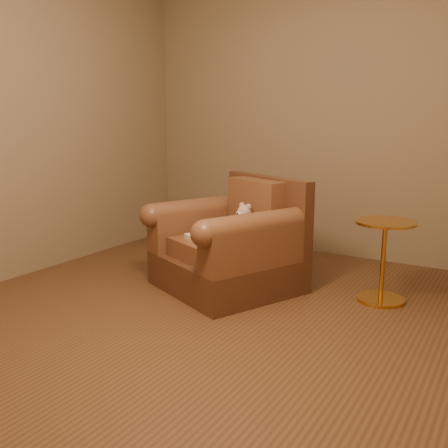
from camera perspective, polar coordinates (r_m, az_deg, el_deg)
The scene contains 6 objects.
floor at distance 3.44m, azimuth 0.01°, elevation -10.82°, with size 4.00×4.00×0.00m, color brown.
room at distance 3.19m, azimuth 0.02°, elevation 18.83°, with size 4.02×4.02×2.71m.
armchair at distance 3.97m, azimuth 0.87°, elevation -2.57°, with size 1.26×1.23×0.87m.
teddy_bear at distance 3.95m, azimuth 2.08°, elevation 0.05°, with size 0.20×0.23×0.27m.
guidebook at distance 3.79m, azimuth -1.50°, elevation -1.77°, with size 0.50×0.45×0.04m.
side_table at distance 3.84m, azimuth 17.74°, elevation -3.78°, with size 0.44×0.44×0.61m.
Camera 1 is at (1.64, -2.71, 1.34)m, focal length 40.00 mm.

